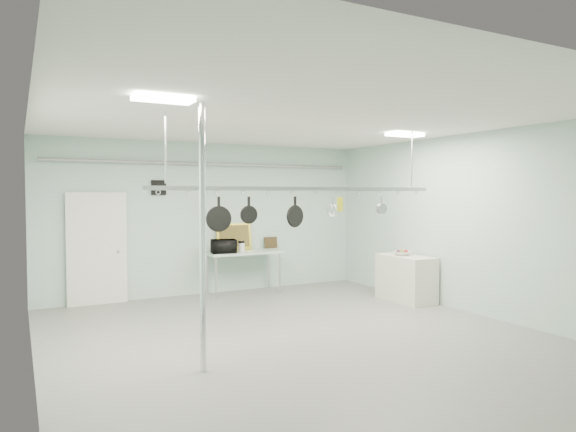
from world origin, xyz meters
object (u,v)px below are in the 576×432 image
pot_rack (304,187)px  skillet_mid (249,209)px  side_cabinet (406,278)px  fruit_bowl (403,253)px  chrome_pole (203,238)px  coffee_canister (241,247)px  microwave (224,246)px  skillet_right (295,212)px  skillet_left (219,214)px  prep_table (244,255)px

pot_rack → skillet_mid: pot_rack is taller
side_cabinet → fruit_bowl: size_ratio=3.53×
chrome_pole → pot_rack: (1.90, 0.90, 0.63)m
pot_rack → side_cabinet: bearing=20.4°
pot_rack → coffee_canister: bearing=84.3°
microwave → skillet_right: size_ratio=1.07×
pot_rack → coffee_canister: (0.32, 3.23, -1.23)m
microwave → coffee_canister: (0.41, 0.05, -0.05)m
chrome_pole → microwave: (1.81, 4.08, -0.56)m
skillet_mid → skillet_left: bearing=-176.3°
pot_rack → skillet_mid: bearing=180.0°
coffee_canister → microwave: bearing=-173.4°
skillet_left → skillet_right: (1.21, 0.00, 0.01)m
pot_rack → coffee_canister: pot_rack is taller
microwave → coffee_canister: size_ratio=2.69×
chrome_pole → fruit_bowl: (4.82, 2.07, -0.66)m
chrome_pole → side_cabinet: (4.85, 2.00, -1.15)m
skillet_right → side_cabinet: bearing=3.0°
prep_table → coffee_canister: 0.20m
chrome_pole → skillet_mid: 1.37m
skillet_mid → prep_table: bearing=72.1°
pot_rack → coffee_canister: 3.47m
prep_table → side_cabinet: prep_table is taller
fruit_bowl → skillet_right: skillet_right is taller
prep_table → pot_rack: (-0.40, -3.30, 1.40)m
coffee_canister → skillet_mid: (-1.23, -3.23, 0.90)m
prep_table → coffee_canister: bearing=-137.9°
fruit_bowl → skillet_mid: 4.12m
side_cabinet → fruit_bowl: bearing=111.3°
coffee_canister → chrome_pole: bearing=-118.3°
skillet_right → prep_table: bearing=63.9°
skillet_mid → skillet_right: (0.75, 0.00, -0.05)m
coffee_canister → fruit_bowl: bearing=-38.3°
side_cabinet → skillet_left: 4.66m
chrome_pole → skillet_mid: bearing=42.3°
coffee_canister → skillet_right: 3.37m
skillet_left → side_cabinet: bearing=20.5°
side_cabinet → coffee_canister: bearing=141.0°
side_cabinet → fruit_bowl: (-0.03, 0.07, 0.49)m
coffee_canister → fruit_bowl: (2.60, -2.05, -0.06)m
prep_table → skillet_mid: (-1.31, -3.30, 1.07)m
pot_rack → skillet_mid: size_ratio=13.16×
pot_rack → microwave: 3.39m
chrome_pole → coffee_canister: bearing=61.7°
side_cabinet → skillet_right: size_ratio=2.56×
pot_rack → coffee_canister: size_ratio=25.61×
chrome_pole → skillet_right: 1.98m
side_cabinet → microwave: 3.73m
fruit_bowl → coffee_canister: bearing=141.7°
prep_table → coffee_canister: coffee_canister is taller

